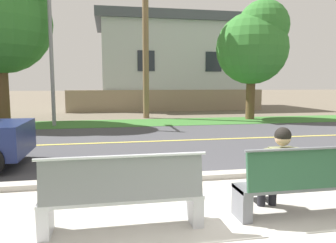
{
  "coord_description": "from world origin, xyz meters",
  "views": [
    {
      "loc": [
        -1.44,
        -3.47,
        1.85
      ],
      "look_at": [
        -0.12,
        3.47,
        1.0
      ],
      "focal_mm": 34.41,
      "sensor_mm": 36.0,
      "label": 1
    }
  ],
  "objects": [
    {
      "name": "sidewalk_pavement",
      "position": [
        0.0,
        0.4,
        0.01
      ],
      "size": [
        44.0,
        3.6,
        0.01
      ],
      "primitive_type": "cube",
      "color": "#B7B2A8",
      "rests_on": "ground_plane"
    },
    {
      "name": "curb_edge",
      "position": [
        0.0,
        2.35,
        0.06
      ],
      "size": [
        44.0,
        0.3,
        0.11
      ],
      "primitive_type": "cube",
      "color": "#ADA89E",
      "rests_on": "ground_plane"
    },
    {
      "name": "shade_tree_centre",
      "position": [
        5.85,
        11.78,
        3.82
      ],
      "size": [
        3.56,
        3.56,
        5.88
      ],
      "color": "brown",
      "rests_on": "ground_plane"
    },
    {
      "name": "ground_plane",
      "position": [
        0.0,
        8.0,
        0.0
      ],
      "size": [
        140.0,
        140.0,
        0.0
      ],
      "primitive_type": "plane",
      "color": "#665B4C"
    },
    {
      "name": "house_across_street",
      "position": [
        3.33,
        20.49,
        3.3
      ],
      "size": [
        10.83,
        6.91,
        6.51
      ],
      "color": "#B7BCC1",
      "rests_on": "ground_plane"
    },
    {
      "name": "bench_left",
      "position": [
        -1.27,
        0.4,
        0.46
      ],
      "size": [
        2.01,
        0.48,
        1.01
      ],
      "color": "silver",
      "rests_on": "ground_plane"
    },
    {
      "name": "far_verge_grass",
      "position": [
        0.0,
        11.39,
        0.01
      ],
      "size": [
        48.0,
        2.8,
        0.02
      ],
      "primitive_type": "cube",
      "color": "#38702D",
      "rests_on": "ground_plane"
    },
    {
      "name": "streetlamp",
      "position": [
        -3.7,
        11.19,
        4.16
      ],
      "size": [
        0.24,
        2.1,
        7.31
      ],
      "color": "gray",
      "rests_on": "ground_plane"
    },
    {
      "name": "seated_person_olive",
      "position": [
        0.9,
        0.57,
        0.68
      ],
      "size": [
        0.52,
        0.68,
        1.25
      ],
      "color": "black",
      "rests_on": "ground_plane"
    },
    {
      "name": "street_asphalt",
      "position": [
        0.0,
        6.5,
        0.0
      ],
      "size": [
        52.0,
        8.0,
        0.01
      ],
      "primitive_type": "cube",
      "color": "#424247",
      "rests_on": "ground_plane"
    },
    {
      "name": "garden_wall",
      "position": [
        2.54,
        17.29,
        0.7
      ],
      "size": [
        13.0,
        0.36,
        1.4
      ],
      "primitive_type": "cube",
      "color": "gray",
      "rests_on": "ground_plane"
    },
    {
      "name": "shade_tree_left",
      "position": [
        -5.84,
        11.97,
        4.83
      ],
      "size": [
        4.51,
        4.51,
        7.44
      ],
      "color": "brown",
      "rests_on": "ground_plane"
    },
    {
      "name": "road_centre_line",
      "position": [
        0.0,
        6.5,
        0.01
      ],
      "size": [
        48.0,
        0.14,
        0.01
      ],
      "primitive_type": "cube",
      "color": "#E0CC4C",
      "rests_on": "ground_plane"
    },
    {
      "name": "bench_right",
      "position": [
        1.27,
        0.4,
        0.46
      ],
      "size": [
        2.01,
        0.48,
        1.01
      ],
      "color": "slate",
      "rests_on": "ground_plane"
    }
  ]
}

